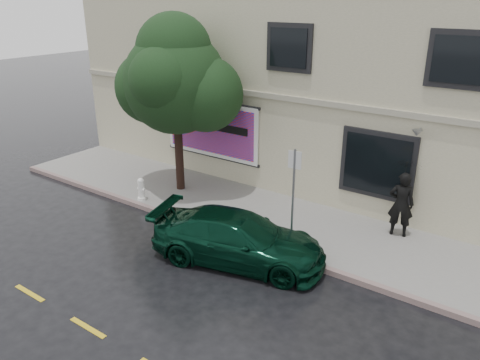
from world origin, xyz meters
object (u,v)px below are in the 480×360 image
Objects in this scene: car at (238,239)px; fire_hydrant at (141,189)px; pedestrian at (401,204)px; street_tree at (176,83)px.

car reaches higher than fire_hydrant.
car is 4.88m from pedestrian.
pedestrian reaches higher than car.
street_tree is 3.80m from fire_hydrant.
street_tree is (-7.63, -1.02, 2.86)m from pedestrian.
pedestrian is 2.49× the size of fire_hydrant.
pedestrian is 0.35× the size of street_tree.
pedestrian is (3.14, 3.71, 0.45)m from car.
fire_hydrant is (-4.91, 1.15, -0.15)m from car.
street_tree is 7.12× the size of fire_hydrant.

